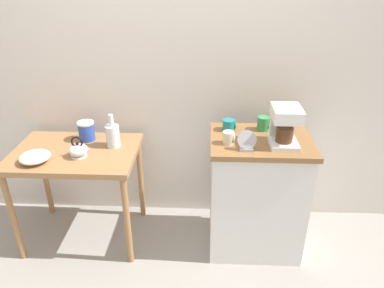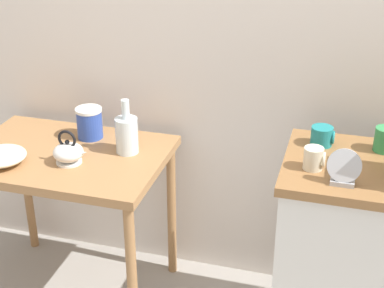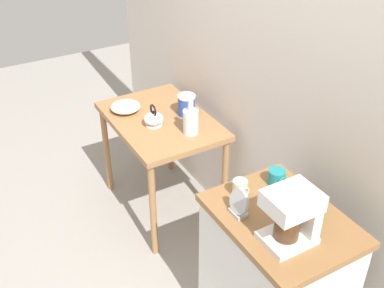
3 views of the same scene
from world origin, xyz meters
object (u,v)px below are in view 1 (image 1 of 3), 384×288
(bowl_stoneware, at_px, (35,157))
(canister_enamel, at_px, (86,131))
(teakettle, at_px, (78,150))
(mug_small_cream, at_px, (229,138))
(coffee_maker, at_px, (285,123))
(glass_carafe_vase, at_px, (113,135))
(table_clock, at_px, (247,142))
(mug_dark_teal, at_px, (229,125))
(mug_tall_green, at_px, (263,124))

(bowl_stoneware, relative_size, canister_enamel, 1.42)
(teakettle, bearing_deg, mug_small_cream, -1.62)
(bowl_stoneware, relative_size, teakettle, 1.30)
(canister_enamel, xyz_separation_m, coffee_maker, (1.41, -0.27, 0.21))
(glass_carafe_vase, relative_size, table_clock, 1.89)
(canister_enamel, distance_m, mug_dark_teal, 1.07)
(mug_tall_green, relative_size, table_clock, 0.74)
(glass_carafe_vase, relative_size, mug_dark_teal, 2.64)
(mug_dark_teal, distance_m, mug_small_cream, 0.21)
(teakettle, relative_size, mug_tall_green, 1.63)
(teakettle, height_order, mug_dark_teal, mug_dark_teal)
(glass_carafe_vase, xyz_separation_m, mug_small_cream, (0.83, -0.19, 0.09))
(canister_enamel, distance_m, table_clock, 1.22)
(bowl_stoneware, height_order, mug_small_cream, mug_small_cream)
(bowl_stoneware, xyz_separation_m, mug_small_cream, (1.30, 0.06, 0.15))
(coffee_maker, bearing_deg, table_clock, -156.55)
(coffee_maker, bearing_deg, glass_carafe_vase, 171.73)
(teakettle, relative_size, coffee_maker, 0.62)
(glass_carafe_vase, bearing_deg, teakettle, -140.89)
(bowl_stoneware, height_order, coffee_maker, coffee_maker)
(bowl_stoneware, relative_size, coffee_maker, 0.80)
(glass_carafe_vase, xyz_separation_m, canister_enamel, (-0.22, 0.10, -0.02))
(teakettle, height_order, mug_small_cream, mug_small_cream)
(bowl_stoneware, relative_size, table_clock, 1.57)
(canister_enamel, bearing_deg, table_clock, -17.88)
(glass_carafe_vase, distance_m, table_clock, 0.98)
(mug_small_cream, xyz_separation_m, table_clock, (0.11, -0.08, 0.02))
(mug_dark_teal, bearing_deg, canister_enamel, 175.97)
(bowl_stoneware, xyz_separation_m, mug_dark_teal, (1.31, 0.27, 0.14))
(canister_enamel, relative_size, mug_small_cream, 1.71)
(mug_dark_teal, xyz_separation_m, table_clock, (0.10, -0.30, 0.02))
(mug_dark_teal, bearing_deg, glass_carafe_vase, -178.61)
(teakettle, height_order, coffee_maker, coffee_maker)
(canister_enamel, relative_size, mug_dark_teal, 1.55)
(teakettle, bearing_deg, canister_enamel, 94.71)
(teakettle, distance_m, table_clock, 1.15)
(bowl_stoneware, xyz_separation_m, canister_enamel, (0.25, 0.35, 0.04))
(glass_carafe_vase, xyz_separation_m, table_clock, (0.94, -0.28, 0.11))
(glass_carafe_vase, height_order, mug_tall_green, glass_carafe_vase)
(coffee_maker, bearing_deg, mug_small_cream, -176.45)
(teakettle, relative_size, table_clock, 1.21)
(mug_small_cream, bearing_deg, table_clock, -37.60)
(coffee_maker, bearing_deg, canister_enamel, 169.25)
(mug_tall_green, bearing_deg, teakettle, -171.21)
(bowl_stoneware, height_order, teakettle, teakettle)
(teakettle, xyz_separation_m, mug_tall_green, (1.28, 0.20, 0.14))
(bowl_stoneware, xyz_separation_m, glass_carafe_vase, (0.48, 0.25, 0.05))
(canister_enamel, height_order, mug_dark_teal, mug_dark_teal)
(mug_tall_green, height_order, table_clock, table_clock)
(mug_dark_teal, bearing_deg, mug_small_cream, -93.50)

